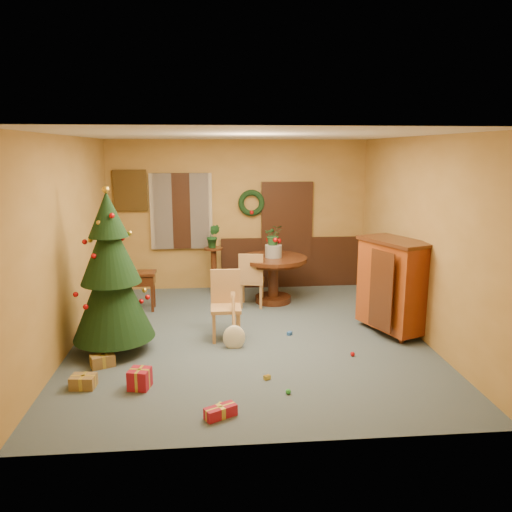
{
  "coord_description": "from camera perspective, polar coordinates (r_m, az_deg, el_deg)",
  "views": [
    {
      "loc": [
        -0.52,
        -6.94,
        2.7
      ],
      "look_at": [
        0.14,
        0.4,
        1.13
      ],
      "focal_mm": 35.0,
      "sensor_mm": 36.0,
      "label": 1
    }
  ],
  "objects": [
    {
      "name": "gift_d",
      "position": [
        5.4,
        -4.07,
        -17.33
      ],
      "size": [
        0.36,
        0.28,
        0.12
      ],
      "color": "maroon",
      "rests_on": "floor"
    },
    {
      "name": "chair_near",
      "position": [
        7.3,
        -3.48,
        -5.27
      ],
      "size": [
        0.44,
        0.44,
        1.0
      ],
      "color": "olive",
      "rests_on": "floor"
    },
    {
      "name": "gift_b",
      "position": [
        6.08,
        -13.15,
        -13.5
      ],
      "size": [
        0.28,
        0.28,
        0.23
      ],
      "color": "maroon",
      "rests_on": "floor"
    },
    {
      "name": "room_envelope",
      "position": [
        9.8,
        -0.79,
        2.7
      ],
      "size": [
        5.5,
        5.5,
        5.5
      ],
      "color": "#35434D",
      "rests_on": "ground"
    },
    {
      "name": "gift_a",
      "position": [
        6.29,
        -19.12,
        -13.4
      ],
      "size": [
        0.3,
        0.23,
        0.15
      ],
      "color": "brown",
      "rests_on": "floor"
    },
    {
      "name": "toy_a",
      "position": [
        7.53,
        3.85,
        -8.82
      ],
      "size": [
        0.09,
        0.09,
        0.05
      ],
      "primitive_type": "cube",
      "rotation": [
        0.0,
        0.0,
        0.84
      ],
      "color": "#2757AB",
      "rests_on": "floor"
    },
    {
      "name": "toy_c",
      "position": [
        5.58,
        -4.13,
        -16.7
      ],
      "size": [
        0.08,
        0.09,
        0.05
      ],
      "primitive_type": "cube",
      "rotation": [
        0.0,
        0.0,
        1.12
      ],
      "color": "yellow",
      "rests_on": "floor"
    },
    {
      "name": "chair_far",
      "position": [
        8.67,
        -0.53,
        -2.55
      ],
      "size": [
        0.48,
        0.48,
        0.97
      ],
      "color": "olive",
      "rests_on": "floor"
    },
    {
      "name": "toy_d",
      "position": [
        6.91,
        10.98,
        -10.95
      ],
      "size": [
        0.06,
        0.06,
        0.06
      ],
      "primitive_type": "sphere",
      "color": "#B90C0E",
      "rests_on": "floor"
    },
    {
      "name": "urn",
      "position": [
        8.88,
        2.0,
        0.58
      ],
      "size": [
        0.3,
        0.3,
        0.22
      ],
      "primitive_type": "cylinder",
      "color": "slate",
      "rests_on": "dining_table"
    },
    {
      "name": "toy_e",
      "position": [
        6.17,
        1.27,
        -13.7
      ],
      "size": [
        0.09,
        0.08,
        0.05
      ],
      "primitive_type": "cube",
      "rotation": [
        0.0,
        0.0,
        0.48
      ],
      "color": "gold",
      "rests_on": "floor"
    },
    {
      "name": "plant_stand",
      "position": [
        9.47,
        -4.84,
        -1.08
      ],
      "size": [
        0.35,
        0.35,
        0.9
      ],
      "color": "black",
      "rests_on": "floor"
    },
    {
      "name": "gift_c",
      "position": [
        6.78,
        -17.13,
        -11.33
      ],
      "size": [
        0.34,
        0.3,
        0.16
      ],
      "color": "brown",
      "rests_on": "floor"
    },
    {
      "name": "toy_b",
      "position": [
        5.85,
        3.7,
        -15.2
      ],
      "size": [
        0.06,
        0.06,
        0.06
      ],
      "primitive_type": "sphere",
      "color": "green",
      "rests_on": "floor"
    },
    {
      "name": "christmas_tree",
      "position": [
        6.92,
        -16.23,
        -2.12
      ],
      "size": [
        1.09,
        1.09,
        2.25
      ],
      "color": "#382111",
      "rests_on": "floor"
    },
    {
      "name": "guitar",
      "position": [
        6.95,
        -2.53,
        -7.61
      ],
      "size": [
        0.43,
        0.54,
        0.72
      ],
      "primitive_type": null,
      "rotation": [
        -0.49,
        0.0,
        -0.27
      ],
      "color": "#EDE6C5",
      "rests_on": "floor"
    },
    {
      "name": "sideboard",
      "position": [
        7.69,
        15.41,
        -3.03
      ],
      "size": [
        0.96,
        1.25,
        1.42
      ],
      "color": "#541809",
      "rests_on": "floor"
    },
    {
      "name": "stand_plant",
      "position": [
        9.36,
        -4.9,
        2.29
      ],
      "size": [
        0.28,
        0.24,
        0.45
      ],
      "primitive_type": "imported",
      "rotation": [
        0.0,
        0.0,
        -0.21
      ],
      "color": "#19471E",
      "rests_on": "plant_stand"
    },
    {
      "name": "writing_desk",
      "position": [
        8.77,
        -13.82,
        -2.85
      ],
      "size": [
        0.76,
        0.38,
        0.67
      ],
      "color": "black",
      "rests_on": "floor"
    },
    {
      "name": "dining_table",
      "position": [
        8.95,
        1.98,
        -1.68
      ],
      "size": [
        1.21,
        1.21,
        0.83
      ],
      "color": "black",
      "rests_on": "floor"
    },
    {
      "name": "centerpiece_plant",
      "position": [
        8.82,
        2.01,
        2.42
      ],
      "size": [
        0.32,
        0.28,
        0.36
      ],
      "primitive_type": "imported",
      "color": "#1E4C23",
      "rests_on": "urn"
    }
  ]
}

